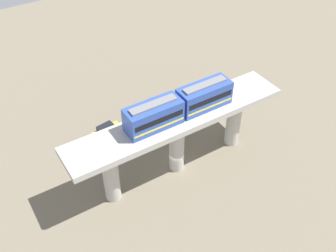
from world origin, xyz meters
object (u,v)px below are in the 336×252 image
train (180,106)px  tree_near_viaduct (156,110)px  parked_car_yellow (107,131)px  parked_car_orange (177,104)px

train → tree_near_viaduct: size_ratio=2.65×
parked_car_yellow → tree_near_viaduct: (-2.18, -6.77, 2.44)m
parked_car_yellow → tree_near_viaduct: bearing=-115.6°
parked_car_yellow → train: bearing=-161.0°
train → parked_car_yellow: bearing=26.7°
tree_near_viaduct → train: bearing=169.2°
train → tree_near_viaduct: bearing=-10.8°
parked_car_orange → tree_near_viaduct: (-2.22, 4.98, 2.44)m
tree_near_viaduct → parked_car_yellow: bearing=72.1°
parked_car_orange → tree_near_viaduct: bearing=121.2°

